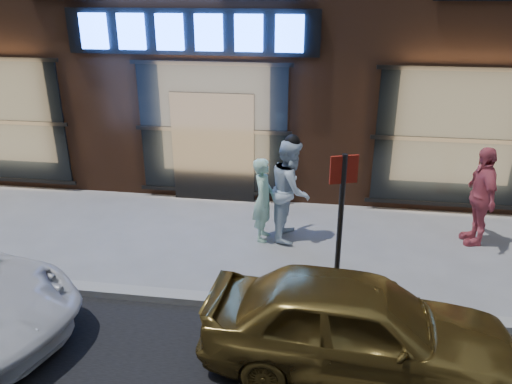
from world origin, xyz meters
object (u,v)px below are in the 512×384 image
man_cap (291,189)px  gold_sedan (357,326)px  passerby (481,196)px  man_bowtie (263,200)px  sign_post (340,220)px

man_cap → gold_sedan: (1.09, -3.47, -0.32)m
man_cap → passerby: 3.44m
man_bowtie → man_cap: size_ratio=0.83×
passerby → sign_post: bearing=-50.4°
man_cap → sign_post: 2.47m
man_cap → man_bowtie: bearing=110.5°
gold_sedan → sign_post: sign_post is taller
man_bowtie → sign_post: sign_post is taller
gold_sedan → sign_post: 1.48m
man_bowtie → gold_sedan: 3.66m
man_bowtie → man_cap: (0.49, 0.17, 0.16)m
sign_post → gold_sedan: bearing=-98.8°
man_bowtie → man_cap: 0.54m
man_bowtie → sign_post: bearing=-146.4°
man_cap → sign_post: (0.85, -2.26, 0.51)m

